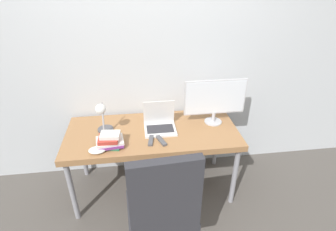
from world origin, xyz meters
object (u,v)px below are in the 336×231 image
Objects in this scene: office_chair at (163,207)px; game_controller at (97,150)px; laptop at (160,124)px; monitor at (215,99)px; book_stack at (110,140)px; desk_lamp at (102,116)px.

office_chair reaches higher than game_controller.
monitor is at bearing 5.56° from laptop.
monitor is 2.40× the size of book_stack.
desk_lamp reaches higher than laptop.
monitor is at bearing 15.84° from book_stack.
laptop is 0.50× the size of monitor.
game_controller is at bearing -145.91° from book_stack.
office_chair is 0.77m from game_controller.
monitor reaches higher than book_stack.
desk_lamp is at bearing -174.60° from laptop.
desk_lamp is at bearing 119.30° from office_chair.
desk_lamp reaches higher than book_stack.
book_stack is at bearing 121.90° from office_chair.
monitor reaches higher than laptop.
book_stack is (0.07, -0.19, -0.15)m from desk_lamp.
desk_lamp is 1.36× the size of book_stack.
laptop is at bearing -174.44° from monitor.
monitor is 4.16× the size of game_controller.
book_stack reaches higher than game_controller.
desk_lamp is 2.36× the size of game_controller.
book_stack is at bearing -164.16° from monitor.
laptop is 0.88× the size of desk_lamp.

